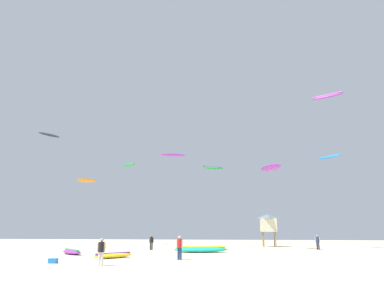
# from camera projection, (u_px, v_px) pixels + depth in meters

# --- Properties ---
(ground_plane) EXTENTS (120.00, 120.00, 0.00)m
(ground_plane) POSITION_uv_depth(u_px,v_px,m) (137.00, 280.00, 15.27)
(ground_plane) COLOR beige
(person_foreground) EXTENTS (0.55, 0.38, 1.67)m
(person_foreground) POSITION_uv_depth(u_px,v_px,m) (101.00, 250.00, 21.35)
(person_foreground) COLOR silver
(person_foreground) RESTS_ON ground
(person_midground) EXTENTS (0.48, 0.36, 1.60)m
(person_midground) POSITION_uv_depth(u_px,v_px,m) (318.00, 241.00, 37.96)
(person_midground) COLOR black
(person_midground) RESTS_ON ground
(person_left) EXTENTS (0.49, 0.36, 1.59)m
(person_left) POSITION_uv_depth(u_px,v_px,m) (151.00, 241.00, 37.47)
(person_left) COLOR black
(person_left) RESTS_ON ground
(person_right) EXTENTS (0.55, 0.39, 1.75)m
(person_right) POSITION_uv_depth(u_px,v_px,m) (180.00, 246.00, 25.48)
(person_right) COLOR navy
(person_right) RESTS_ON ground
(kite_grounded_near) EXTENTS (3.43, 3.54, 0.45)m
(kite_grounded_near) POSITION_uv_depth(u_px,v_px,m) (72.00, 252.00, 30.84)
(kite_grounded_near) COLOR purple
(kite_grounded_near) RESTS_ON ground
(kite_grounded_mid) EXTENTS (5.48, 2.60, 0.68)m
(kite_grounded_mid) POSITION_uv_depth(u_px,v_px,m) (201.00, 249.00, 33.20)
(kite_grounded_mid) COLOR #19B29E
(kite_grounded_mid) RESTS_ON ground
(kite_grounded_far) EXTENTS (2.81, 3.55, 0.44)m
(kite_grounded_far) POSITION_uv_depth(u_px,v_px,m) (113.00, 255.00, 26.80)
(kite_grounded_far) COLOR yellow
(kite_grounded_far) RESTS_ON ground
(lifeguard_tower) EXTENTS (2.30, 2.30, 4.15)m
(lifeguard_tower) POSITION_uv_depth(u_px,v_px,m) (268.00, 223.00, 44.50)
(lifeguard_tower) COLOR #8C704C
(lifeguard_tower) RESTS_ON ground
(cooler_box) EXTENTS (0.56, 0.36, 0.32)m
(cooler_box) POSITION_uv_depth(u_px,v_px,m) (254.00, 259.00, 24.28)
(cooler_box) COLOR white
(cooler_box) RESTS_ON ground
(gear_bag) EXTENTS (0.56, 0.36, 0.32)m
(gear_bag) POSITION_uv_depth(u_px,v_px,m) (53.00, 261.00, 22.71)
(gear_bag) COLOR blue
(gear_bag) RESTS_ON ground
(kite_aloft_0) EXTENTS (3.86, 2.76, 0.90)m
(kite_aloft_0) POSITION_uv_depth(u_px,v_px,m) (327.00, 96.00, 42.02)
(kite_aloft_0) COLOR purple
(kite_aloft_1) EXTENTS (2.90, 4.17, 0.82)m
(kite_aloft_1) POSITION_uv_depth(u_px,v_px,m) (271.00, 168.00, 40.64)
(kite_aloft_1) COLOR purple
(kite_aloft_2) EXTENTS (2.98, 2.15, 0.66)m
(kite_aloft_2) POSITION_uv_depth(u_px,v_px,m) (212.00, 168.00, 43.57)
(kite_aloft_2) COLOR green
(kite_aloft_3) EXTENTS (2.22, 2.79, 0.65)m
(kite_aloft_3) POSITION_uv_depth(u_px,v_px,m) (49.00, 135.00, 42.44)
(kite_aloft_3) COLOR #2D2D33
(kite_aloft_4) EXTENTS (3.00, 2.81, 0.39)m
(kite_aloft_4) POSITION_uv_depth(u_px,v_px,m) (129.00, 165.00, 53.83)
(kite_aloft_4) COLOR green
(kite_aloft_5) EXTENTS (2.84, 2.97, 0.66)m
(kite_aloft_5) POSITION_uv_depth(u_px,v_px,m) (330.00, 157.00, 42.97)
(kite_aloft_5) COLOR blue
(kite_aloft_6) EXTENTS (3.06, 1.69, 0.32)m
(kite_aloft_6) POSITION_uv_depth(u_px,v_px,m) (173.00, 155.00, 38.20)
(kite_aloft_6) COLOR purple
(kite_aloft_7) EXTENTS (2.92, 2.21, 0.74)m
(kite_aloft_7) POSITION_uv_depth(u_px,v_px,m) (86.00, 180.00, 54.62)
(kite_aloft_7) COLOR orange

